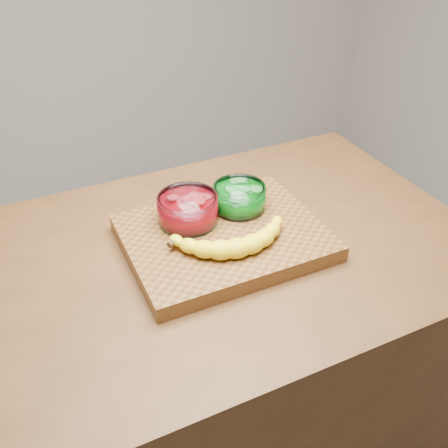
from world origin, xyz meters
name	(u,v)px	position (x,y,z in m)	size (l,w,h in m)	color
counter	(224,367)	(0.00, 0.00, 0.45)	(1.20, 0.80, 0.90)	#523218
cutting_board	(224,238)	(0.00, 0.00, 0.92)	(0.45, 0.35, 0.04)	brown
bowl_red	(188,209)	(-0.06, 0.07, 0.97)	(0.14, 0.14, 0.07)	white
bowl_green	(239,197)	(0.08, 0.07, 0.97)	(0.13, 0.13, 0.06)	white
banana	(233,237)	(0.00, -0.05, 0.96)	(0.30, 0.15, 0.04)	yellow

